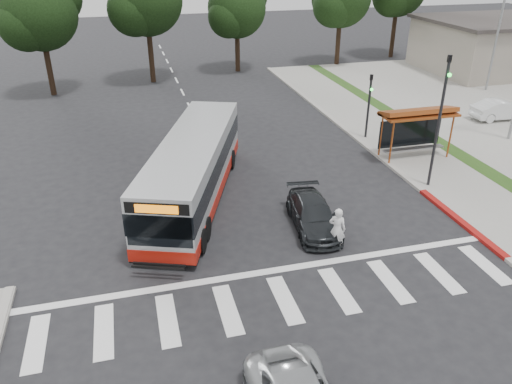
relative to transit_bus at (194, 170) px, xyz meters
name	(u,v)px	position (x,y,z in m)	size (l,w,h in m)	color
ground	(249,227)	(1.83, -3.21, -1.51)	(140.00, 140.00, 0.00)	black
sidewalk_east	(390,138)	(12.83, 4.79, -1.45)	(4.00, 40.00, 0.12)	gray
curb_east	(360,141)	(10.83, 4.79, -1.43)	(0.30, 40.00, 0.15)	#9E9991
curb_east_red	(460,221)	(10.83, -5.21, -1.43)	(0.32, 6.00, 0.15)	maroon
commercial_building	(504,46)	(31.83, 18.79, 0.69)	(14.00, 10.00, 4.40)	gray
building_roof_cap	(509,20)	(31.83, 18.79, 3.04)	(14.60, 10.60, 0.30)	#383330
crosswalk_ladder	(285,299)	(1.83, -8.21, -1.50)	(18.00, 2.60, 0.01)	silver
bus_shelter	(417,118)	(12.63, 1.89, 0.84)	(4.20, 1.60, 2.86)	#974419
traffic_signal_ne_tall	(441,112)	(11.43, -1.72, 2.37)	(0.18, 0.37, 6.50)	black
traffic_signal_ne_short	(369,100)	(11.43, 5.28, 0.97)	(0.18, 0.37, 4.00)	black
lot_light_mid	(501,15)	(25.83, 12.79, 4.40)	(1.90, 0.35, 9.01)	gray
tree_north_b	(237,7)	(7.90, 24.85, 4.15)	(5.72, 5.33, 8.43)	black
tree_north_c	(40,11)	(-8.10, 20.85, 4.78)	(6.16, 5.74, 9.30)	black
transit_bus	(194,170)	(0.00, 0.00, 0.00)	(2.53, 11.68, 3.02)	#B2B4B7
pedestrian	(337,229)	(4.77, -5.71, -0.60)	(0.66, 0.43, 1.81)	silver
dark_sedan	(313,215)	(4.46, -3.93, -0.89)	(1.74, 4.27, 1.24)	black
parked_car_1	(501,110)	(21.83, 6.14, -0.74)	(1.42, 4.08, 1.34)	silver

